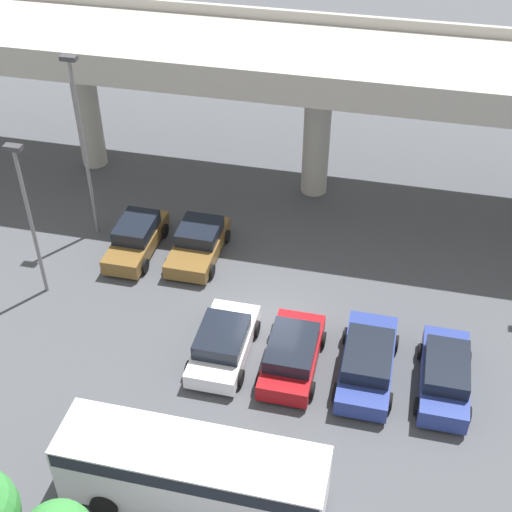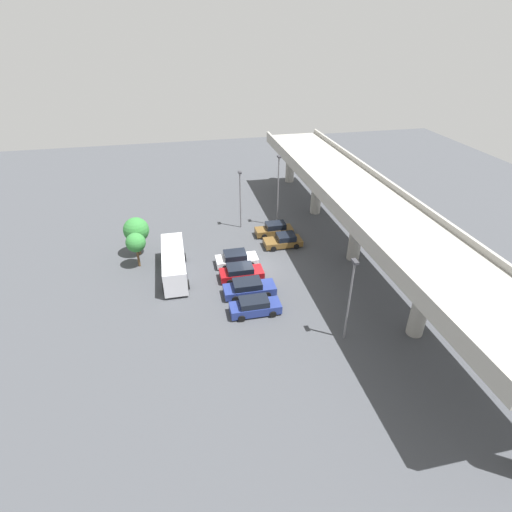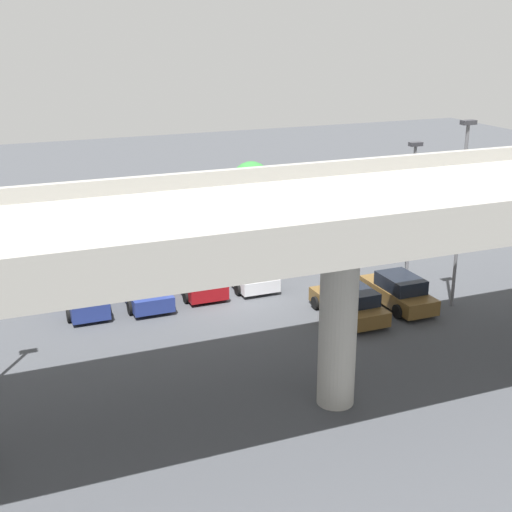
{
  "view_description": "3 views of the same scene",
  "coord_description": "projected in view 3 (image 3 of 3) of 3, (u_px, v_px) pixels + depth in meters",
  "views": [
    {
      "loc": [
        4.18,
        -20.65,
        20.62
      ],
      "look_at": [
        -1.11,
        2.25,
        2.03
      ],
      "focal_mm": 50.0,
      "sensor_mm": 36.0,
      "label": 1
    },
    {
      "loc": [
        34.34,
        -7.31,
        22.59
      ],
      "look_at": [
        1.22,
        -0.16,
        2.41
      ],
      "focal_mm": 28.0,
      "sensor_mm": 36.0,
      "label": 2
    },
    {
      "loc": [
        11.34,
        31.07,
        13.22
      ],
      "look_at": [
        -1.37,
        -0.0,
        2.06
      ],
      "focal_mm": 50.0,
      "sensor_mm": 36.0,
      "label": 3
    }
  ],
  "objects": [
    {
      "name": "parked_car_5",
      "position": [
        83.0,
        294.0,
        34.12
      ],
      "size": [
        2.0,
        4.5,
        1.54
      ],
      "rotation": [
        0.0,
        0.0,
        1.57
      ],
      "color": "navy",
      "rests_on": "ground_plane"
    },
    {
      "name": "parked_car_1",
      "position": [
        349.0,
        303.0,
        33.12
      ],
      "size": [
        2.24,
        4.33,
        1.46
      ],
      "rotation": [
        0.0,
        0.0,
        -1.57
      ],
      "color": "brown",
      "rests_on": "ground_plane"
    },
    {
      "name": "lamp_post_mid_lot",
      "position": [
        461.0,
        202.0,
        33.05
      ],
      "size": [
        0.7,
        0.35,
        8.95
      ],
      "color": "slate",
      "rests_on": "ground_plane"
    },
    {
      "name": "lamp_post_near_aisle",
      "position": [
        412.0,
        198.0,
        37.52
      ],
      "size": [
        0.7,
        0.35,
        7.24
      ],
      "color": "slate",
      "rests_on": "ground_plane"
    },
    {
      "name": "tree_front_left",
      "position": [
        251.0,
        182.0,
        47.11
      ],
      "size": [
        2.74,
        2.74,
        4.38
      ],
      "color": "brown",
      "rests_on": "ground_plane"
    },
    {
      "name": "parked_car_4",
      "position": [
        142.0,
        286.0,
        35.13
      ],
      "size": [
        2.18,
        4.89,
        1.51
      ],
      "rotation": [
        0.0,
        0.0,
        1.57
      ],
      "color": "navy",
      "rests_on": "ground_plane"
    },
    {
      "name": "highway_overpass",
      "position": [
        342.0,
        229.0,
        23.85
      ],
      "size": [
        50.75,
        7.76,
        8.09
      ],
      "color": "#9E9B93",
      "rests_on": "ground_plane"
    },
    {
      "name": "parked_car_2",
      "position": [
        246.0,
        271.0,
        37.37
      ],
      "size": [
        2.22,
        4.41,
        1.45
      ],
      "rotation": [
        0.0,
        0.0,
        1.57
      ],
      "color": "silver",
      "rests_on": "ground_plane"
    },
    {
      "name": "tree_front_centre",
      "position": [
        215.0,
        188.0,
        46.23
      ],
      "size": [
        2.03,
        2.03,
        3.86
      ],
      "color": "brown",
      "rests_on": "ground_plane"
    },
    {
      "name": "ground_plane",
      "position": [
        231.0,
        298.0,
        35.53
      ],
      "size": [
        105.85,
        105.85,
        0.0
      ],
      "primitive_type": "plane",
      "color": "#424449"
    },
    {
      "name": "parked_car_0",
      "position": [
        399.0,
        291.0,
        34.44
      ],
      "size": [
        1.98,
        4.48,
        1.56
      ],
      "rotation": [
        0.0,
        0.0,
        -1.57
      ],
      "color": "brown",
      "rests_on": "ground_plane"
    },
    {
      "name": "shuttle_bus",
      "position": [
        195.0,
        224.0,
        42.5
      ],
      "size": [
        8.44,
        2.53,
        2.68
      ],
      "rotation": [
        0.0,
        0.0,
        3.14
      ],
      "color": "silver",
      "rests_on": "ground_plane"
    },
    {
      "name": "parked_car_3",
      "position": [
        196.0,
        278.0,
        36.36
      ],
      "size": [
        2.19,
        4.36,
        1.45
      ],
      "rotation": [
        0.0,
        0.0,
        1.57
      ],
      "color": "maroon",
      "rests_on": "ground_plane"
    }
  ]
}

